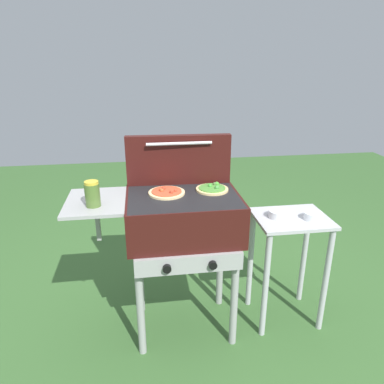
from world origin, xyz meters
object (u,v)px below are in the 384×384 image
at_px(pizza_veggie, 212,189).
at_px(topping_bowl_far, 313,216).
at_px(topping_bowl_near, 278,214).
at_px(sauce_jar, 92,194).
at_px(pizza_pepperoni, 167,192).
at_px(prep_table, 289,247).
at_px(grill, 181,220).

xyz_separation_m(pizza_veggie, topping_bowl_far, (0.59, -0.12, -0.16)).
bearing_deg(topping_bowl_near, sauce_jar, -175.45).
xyz_separation_m(pizza_veggie, sauce_jar, (-0.66, -0.14, 0.06)).
relative_size(pizza_pepperoni, topping_bowl_near, 1.75).
xyz_separation_m(pizza_veggie, prep_table, (0.48, -0.07, -0.39)).
relative_size(sauce_jar, prep_table, 0.19).
height_order(pizza_pepperoni, topping_bowl_far, pizza_pepperoni).
bearing_deg(topping_bowl_near, pizza_pepperoni, 176.61).
bearing_deg(prep_table, pizza_pepperoni, 176.50).
relative_size(pizza_pepperoni, prep_table, 0.29).
relative_size(grill, topping_bowl_near, 8.09).
bearing_deg(grill, pizza_veggie, 19.78).
xyz_separation_m(grill, topping_bowl_far, (0.78, -0.05, -0.01)).
distance_m(pizza_pepperoni, prep_table, 0.85).
relative_size(grill, prep_table, 1.32).
height_order(pizza_pepperoni, prep_table, pizza_pepperoni).
height_order(pizza_pepperoni, pizza_veggie, pizza_veggie).
xyz_separation_m(grill, sauce_jar, (-0.47, -0.07, 0.21)).
height_order(pizza_veggie, topping_bowl_near, pizza_veggie).
distance_m(prep_table, topping_bowl_far, 0.25).
height_order(sauce_jar, topping_bowl_near, sauce_jar).
bearing_deg(sauce_jar, topping_bowl_near, 4.55).
xyz_separation_m(prep_table, topping_bowl_near, (-0.08, 0.01, 0.23)).
bearing_deg(pizza_pepperoni, topping_bowl_far, -6.36).
bearing_deg(sauce_jar, prep_table, 3.90).
distance_m(grill, pizza_veggie, 0.26).
bearing_deg(grill, sauce_jar, -171.08).
relative_size(sauce_jar, topping_bowl_far, 1.27).
height_order(pizza_veggie, prep_table, pizza_veggie).
bearing_deg(prep_table, grill, -179.63).
distance_m(pizza_veggie, prep_table, 0.62).
bearing_deg(prep_table, sauce_jar, -176.10).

